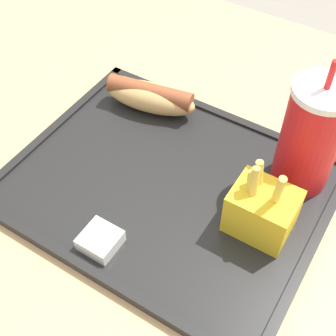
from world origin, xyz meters
The scene contains 6 objects.
dining_table centered at (0.00, 0.00, 0.37)m, with size 1.45×0.88×0.73m.
food_tray centered at (0.04, -0.01, 0.74)m, with size 0.39×0.31×0.01m.
soda_cup centered at (0.17, 0.08, 0.82)m, with size 0.07×0.07×0.18m.
hot_dog_far centered at (-0.06, 0.10, 0.77)m, with size 0.14×0.07×0.04m.
fries_carton centered at (0.16, -0.01, 0.78)m, with size 0.07×0.06×0.10m.
sauce_cup_mayo centered at (0.02, -0.13, 0.75)m, with size 0.04×0.04×0.02m.
Camera 1 is at (0.23, -0.33, 1.21)m, focal length 50.00 mm.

